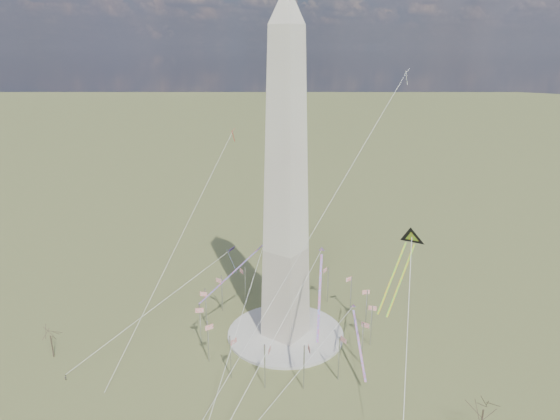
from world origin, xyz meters
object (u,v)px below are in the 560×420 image
Objects in this scene: washington_monument at (286,186)px; tree_near at (484,407)px; person_west at (66,377)px; kite_delta_black at (410,242)px.

washington_monument is 73.03m from tree_near.
person_west is 0.07× the size of kite_delta_black.
tree_near reaches higher than person_west.
tree_near is (61.00, -11.29, -38.54)m from washington_monument.
tree_near is 41.57m from kite_delta_black.
kite_delta_black is at bearing 147.33° from tree_near.
kite_delta_black reaches higher than tree_near.
washington_monument is 37.10m from kite_delta_black.
kite_delta_black reaches higher than person_west.
washington_monument is 68.17× the size of person_west.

